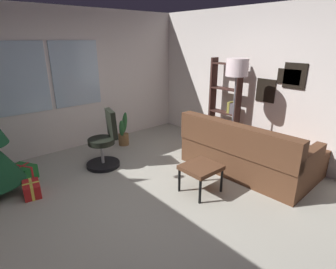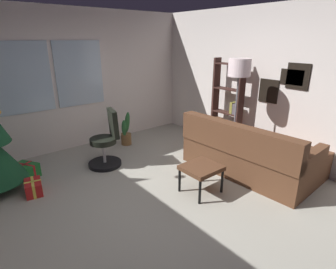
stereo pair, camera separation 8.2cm
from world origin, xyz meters
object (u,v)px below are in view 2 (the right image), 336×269
(gift_box_red, at_px, (34,187))
(potted_plant, at_px, (126,132))
(gift_box_green, at_px, (26,171))
(office_chair, at_px, (107,144))
(footstool, at_px, (201,169))
(floor_lamp, at_px, (239,75))
(couch, at_px, (256,155))
(bookshelf, at_px, (227,110))

(gift_box_red, height_order, potted_plant, potted_plant)
(gift_box_green, xyz_separation_m, office_chair, (1.21, -0.41, 0.27))
(gift_box_red, xyz_separation_m, gift_box_green, (0.04, 0.58, 0.02))
(footstool, bearing_deg, floor_lamp, 17.60)
(couch, distance_m, gift_box_green, 3.66)
(floor_lamp, bearing_deg, footstool, -162.40)
(couch, distance_m, gift_box_red, 3.38)
(gift_box_red, height_order, gift_box_green, gift_box_green)
(bookshelf, bearing_deg, footstool, -151.19)
(gift_box_green, bearing_deg, potted_plant, 6.60)
(gift_box_red, bearing_deg, office_chair, 7.89)
(couch, bearing_deg, potted_plant, 112.02)
(couch, relative_size, potted_plant, 3.00)
(gift_box_green, distance_m, office_chair, 1.30)
(gift_box_red, height_order, bookshelf, bookshelf)
(floor_lamp, distance_m, potted_plant, 2.49)
(footstool, height_order, gift_box_green, footstool)
(couch, relative_size, floor_lamp, 1.16)
(office_chair, xyz_separation_m, bookshelf, (2.22, -0.74, 0.38))
(footstool, height_order, gift_box_red, footstool)
(gift_box_green, bearing_deg, bookshelf, -18.53)
(footstool, xyz_separation_m, potted_plant, (0.15, 2.27, -0.09))
(floor_lamp, bearing_deg, bookshelf, 49.90)
(office_chair, bearing_deg, gift_box_red, -172.11)
(couch, bearing_deg, floor_lamp, 82.41)
(footstool, relative_size, gift_box_green, 1.16)
(gift_box_red, distance_m, office_chair, 1.29)
(footstool, relative_size, gift_box_red, 1.40)
(footstool, distance_m, floor_lamp, 1.70)
(couch, bearing_deg, bookshelf, 63.90)
(gift_box_red, height_order, floor_lamp, floor_lamp)
(office_chair, bearing_deg, floor_lamp, -35.05)
(gift_box_red, xyz_separation_m, floor_lamp, (3.04, -1.08, 1.42))
(footstool, bearing_deg, potted_plant, 86.28)
(footstool, xyz_separation_m, floor_lamp, (1.19, 0.38, 1.16))
(office_chair, relative_size, bookshelf, 0.56)
(gift_box_green, relative_size, bookshelf, 0.25)
(potted_plant, bearing_deg, bookshelf, -43.14)
(footstool, distance_m, bookshelf, 1.89)
(gift_box_green, height_order, office_chair, office_chair)
(gift_box_green, height_order, bookshelf, bookshelf)
(bookshelf, bearing_deg, office_chair, 161.53)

